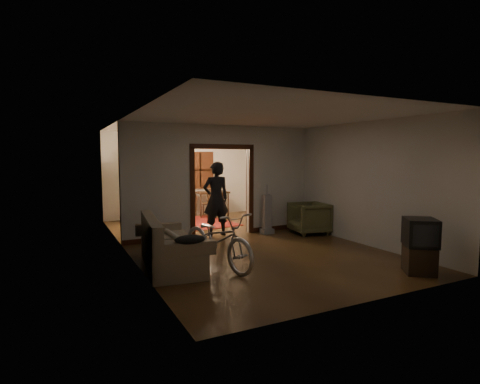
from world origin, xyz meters
TOP-DOWN VIEW (x-y plane):
  - floor at (0.00, 0.00)m, footprint 5.00×8.50m
  - ceiling at (0.00, 0.00)m, footprint 5.00×8.50m
  - wall_back at (0.00, 4.25)m, footprint 5.00×0.02m
  - wall_left at (-2.50, 0.00)m, footprint 0.02×8.50m
  - wall_right at (2.50, 0.00)m, footprint 0.02×8.50m
  - partition_wall at (0.00, 0.75)m, footprint 5.00×0.14m
  - door_casing at (0.00, 0.75)m, footprint 1.74×0.20m
  - far_window at (0.70, 4.21)m, footprint 0.98×0.06m
  - chandelier at (0.00, 2.50)m, footprint 0.24×0.24m
  - light_switch at (1.05, 0.68)m, footprint 0.08×0.01m
  - sofa at (-1.94, -1.39)m, footprint 1.15×2.12m
  - rolled_paper at (-1.84, -1.09)m, footprint 0.10×0.79m
  - jacket at (-1.89, -2.30)m, footprint 0.50×0.38m
  - bicycle at (-1.21, -1.82)m, footprint 1.13×2.07m
  - armchair at (2.11, -0.11)m, footprint 1.03×1.01m
  - tv_stand at (1.78, -3.68)m, footprint 0.68×0.69m
  - crt_tv at (1.78, -3.68)m, footprint 0.73×0.74m
  - vacuum at (1.14, 0.40)m, footprint 0.37×0.32m
  - person at (-0.15, 0.76)m, footprint 0.69×0.45m
  - oriental_rug at (0.12, 2.69)m, footprint 2.03×2.48m
  - locker at (-1.31, 3.74)m, footprint 1.01×0.62m
  - globe at (-1.31, 3.74)m, footprint 0.31×0.31m
  - desk at (0.97, 3.78)m, footprint 1.22×0.87m
  - desk_chair at (0.71, 3.22)m, footprint 0.53×0.53m

SIDE VIEW (x-z plane):
  - floor at x=0.00m, z-range -0.01..0.01m
  - oriental_rug at x=0.12m, z-range 0.00..0.02m
  - tv_stand at x=1.78m, z-range 0.00..0.47m
  - desk at x=0.97m, z-range 0.00..0.81m
  - armchair at x=2.11m, z-range 0.00..0.82m
  - sofa at x=-1.94m, z-range 0.00..0.93m
  - desk_chair at x=0.71m, z-range 0.00..1.01m
  - bicycle at x=-1.21m, z-range 0.00..1.03m
  - vacuum at x=1.14m, z-range 0.00..1.03m
  - rolled_paper at x=-1.84m, z-range 0.48..0.58m
  - jacket at x=-1.89m, z-range 0.61..0.75m
  - crt_tv at x=1.78m, z-range 0.48..0.95m
  - person at x=-0.15m, z-range 0.00..1.88m
  - locker at x=-1.31m, z-range 0.00..1.94m
  - door_casing at x=0.00m, z-range -0.06..2.26m
  - light_switch at x=1.05m, z-range 1.19..1.31m
  - wall_back at x=0.00m, z-range 0.00..2.80m
  - wall_left at x=-2.50m, z-range 0.00..2.80m
  - wall_right at x=2.50m, z-range 0.00..2.80m
  - partition_wall at x=0.00m, z-range 0.00..2.80m
  - far_window at x=0.70m, z-range 0.91..2.19m
  - globe at x=-1.31m, z-range 1.79..2.09m
  - chandelier at x=0.00m, z-range 2.23..2.47m
  - ceiling at x=0.00m, z-range 2.79..2.80m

